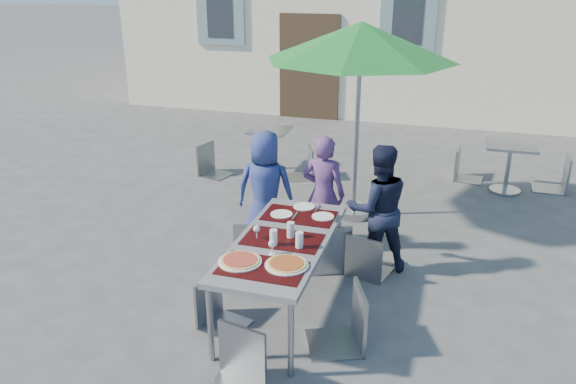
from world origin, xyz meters
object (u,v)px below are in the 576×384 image
(chair_2, at_px, (369,230))
(chair_4, at_px, (349,284))
(child_0, at_px, (265,190))
(chair_1, at_px, (329,217))
(cafe_table_0, at_px, (270,144))
(chair_3, at_px, (215,276))
(child_2, at_px, (378,208))
(bg_chair_l_1, at_px, (466,146))
(pizza_near_left, at_px, (240,261))
(chair_0, at_px, (254,217))
(dining_table, at_px, (282,245))
(child_1, at_px, (323,194))
(patio_umbrella, at_px, (361,43))
(chair_5, at_px, (234,327))
(bg_chair_l_0, at_px, (210,141))
(bg_chair_r_0, at_px, (305,145))
(pizza_near_right, at_px, (287,264))
(bg_chair_r_1, at_px, (563,151))
(cafe_table_1, at_px, (509,159))

(chair_2, distance_m, chair_4, 1.21)
(child_0, height_order, chair_4, child_0)
(chair_1, xyz_separation_m, cafe_table_0, (-1.66, 2.98, -0.19))
(chair_3, bearing_deg, child_2, 50.42)
(chair_2, height_order, bg_chair_l_1, chair_2)
(pizza_near_left, height_order, chair_4, chair_4)
(child_0, distance_m, chair_0, 0.48)
(chair_2, bearing_deg, dining_table, -126.61)
(child_1, distance_m, patio_umbrella, 1.87)
(dining_table, bearing_deg, chair_5, -91.16)
(cafe_table_0, bearing_deg, chair_3, -77.61)
(bg_chair_l_0, bearing_deg, child_0, -51.51)
(chair_3, bearing_deg, bg_chair_r_0, 93.96)
(pizza_near_right, relative_size, chair_5, 0.38)
(bg_chair_r_1, bearing_deg, chair_3, -126.81)
(bg_chair_l_0, relative_size, bg_chair_l_1, 1.03)
(chair_4, distance_m, patio_umbrella, 3.23)
(pizza_near_right, bearing_deg, child_2, 71.43)
(chair_5, relative_size, cafe_table_0, 1.44)
(chair_0, bearing_deg, chair_5, -73.89)
(pizza_near_left, height_order, chair_1, chair_1)
(chair_5, bearing_deg, pizza_near_right, 73.02)
(chair_5, bearing_deg, pizza_near_left, 106.73)
(chair_4, distance_m, cafe_table_0, 4.72)
(pizza_near_right, relative_size, cafe_table_0, 0.54)
(chair_4, xyz_separation_m, bg_chair_r_1, (2.23, 4.52, -0.00))
(child_2, height_order, chair_1, child_2)
(child_0, distance_m, bg_chair_r_0, 2.36)
(chair_4, distance_m, bg_chair_l_1, 4.70)
(pizza_near_left, xyz_separation_m, chair_2, (0.86, 1.39, -0.23))
(chair_4, height_order, bg_chair_r_0, chair_4)
(bg_chair_l_1, distance_m, bg_chair_r_1, 1.33)
(cafe_table_0, relative_size, bg_chair_r_1, 0.66)
(dining_table, bearing_deg, cafe_table_1, 60.79)
(pizza_near_left, distance_m, child_1, 1.90)
(pizza_near_left, height_order, child_2, child_2)
(chair_0, xyz_separation_m, chair_5, (0.57, -1.96, 0.02))
(chair_0, height_order, chair_1, chair_1)
(chair_2, height_order, patio_umbrella, patio_umbrella)
(chair_1, xyz_separation_m, chair_5, (-0.25, -2.02, -0.05))
(child_0, height_order, bg_chair_r_1, child_0)
(bg_chair_r_0, distance_m, bg_chair_r_1, 3.73)
(chair_2, bearing_deg, cafe_table_0, 124.87)
(cafe_table_0, distance_m, bg_chair_r_1, 4.36)
(dining_table, height_order, pizza_near_left, pizza_near_left)
(child_1, relative_size, patio_umbrella, 0.55)
(patio_umbrella, xyz_separation_m, bg_chair_l_1, (1.36, 1.86, -1.68))
(pizza_near_left, relative_size, bg_chair_l_0, 0.39)
(child_0, xyz_separation_m, chair_2, (1.26, -0.41, -0.15))
(pizza_near_right, bearing_deg, bg_chair_l_1, 73.60)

